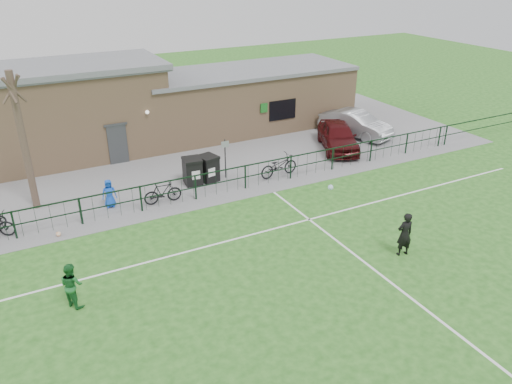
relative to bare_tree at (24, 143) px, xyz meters
name	(u,v)px	position (x,y,z in m)	size (l,w,h in m)	color
ground	(324,283)	(8.00, -10.50, -3.00)	(90.00, 90.00, 0.00)	#235A1A
paving_strip	(185,155)	(8.00, 3.00, -2.99)	(34.00, 13.00, 0.02)	slate
pitch_line_touch	(228,194)	(8.00, -2.70, -3.00)	(28.00, 0.10, 0.01)	white
pitch_line_mid	(267,230)	(8.00, -6.50, -3.00)	(28.00, 0.10, 0.01)	white
pitch_line_perp	(371,267)	(10.00, -10.50, -3.00)	(0.10, 16.00, 0.01)	white
perimeter_fence	(226,181)	(8.00, -2.50, -2.40)	(28.00, 0.10, 1.20)	black
bare_tree	(24,143)	(0.00, 0.00, 0.00)	(0.30, 0.30, 6.00)	#443229
wheelie_bin_left	(208,169)	(7.80, -0.83, -2.38)	(0.79, 0.90, 1.20)	black
wheelie_bin_right	(192,172)	(7.00, -0.81, -2.38)	(0.80, 0.91, 1.21)	black
sign_post	(225,159)	(8.70, -0.91, -1.98)	(0.06, 0.06, 2.00)	black
car_maroon	(338,136)	(16.04, -0.16, -2.21)	(1.82, 4.52, 1.54)	#410B0E
car_silver	(356,124)	(18.38, 1.27, -2.22)	(1.60, 4.59, 1.51)	#929498
bicycle_d	(163,192)	(5.07, -2.18, -2.47)	(0.48, 1.70, 1.02)	black
bicycle_e	(279,166)	(11.13, -1.96, -2.43)	(0.73, 2.10, 1.10)	black
spectator_child	(109,193)	(2.89, -1.46, -2.34)	(0.62, 0.41, 1.28)	blue
goalkeeper_kick	(403,233)	(11.54, -10.28, -2.12)	(1.59, 3.47, 1.81)	black
outfield_player	(72,285)	(0.32, -7.80, -2.24)	(0.74, 0.57, 1.52)	#1B6129
ball_ground	(59,234)	(0.48, -3.08, -2.90)	(0.20, 0.20, 0.20)	white
clubhouse	(150,105)	(7.12, 6.00, -0.78)	(24.25, 5.40, 4.96)	tan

